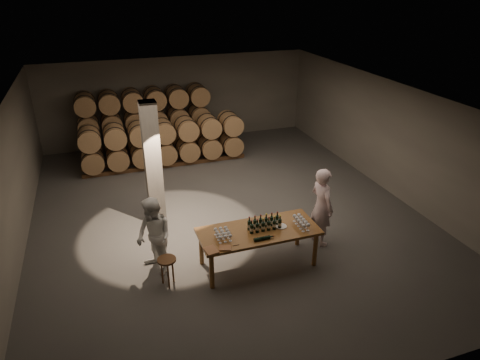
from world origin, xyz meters
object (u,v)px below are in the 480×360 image
object	(u,v)px
bottle_cluster	(265,224)
stool	(167,264)
tasting_table	(258,234)
person_man	(321,207)
notebook_near	(225,248)
person_woman	(154,237)
plate	(281,226)

from	to	relation	value
bottle_cluster	stool	world-z (taller)	bottle_cluster
tasting_table	person_man	xyz separation A→B (m)	(1.72, 0.36, 0.17)
notebook_near	person_woman	size ratio (longest dim) A/B	0.14
plate	person_woman	distance (m)	2.73
tasting_table	bottle_cluster	xyz separation A→B (m)	(0.14, 0.00, 0.22)
person_man	person_woman	distance (m)	3.89
tasting_table	stool	xyz separation A→B (m)	(-2.02, -0.04, -0.27)
plate	stool	world-z (taller)	plate
stool	bottle_cluster	bearing A→B (deg)	1.19
notebook_near	tasting_table	bearing A→B (deg)	44.42
notebook_near	stool	size ratio (longest dim) A/B	0.37
bottle_cluster	person_woman	bearing A→B (deg)	168.13
notebook_near	plate	bearing A→B (deg)	34.67
bottle_cluster	person_man	world-z (taller)	person_man
person_man	notebook_near	bearing A→B (deg)	97.17
tasting_table	person_woman	bearing A→B (deg)	167.27
bottle_cluster	person_man	size ratio (longest dim) A/B	0.38
tasting_table	bottle_cluster	bearing A→B (deg)	1.96
bottle_cluster	notebook_near	xyz separation A→B (m)	(-1.03, -0.43, -0.10)
bottle_cluster	person_woman	size ratio (longest dim) A/B	0.41
person_woman	person_man	bearing A→B (deg)	64.00
bottle_cluster	notebook_near	world-z (taller)	bottle_cluster
tasting_table	plate	bearing A→B (deg)	-2.89
plate	person_man	xyz separation A→B (m)	(1.20, 0.39, 0.06)
bottle_cluster	stool	xyz separation A→B (m)	(-2.16, -0.04, -0.49)
tasting_table	bottle_cluster	world-z (taller)	bottle_cluster
notebook_near	stool	bearing A→B (deg)	180.00
tasting_table	person_woman	xyz separation A→B (m)	(-2.17, 0.49, 0.09)
plate	tasting_table	bearing A→B (deg)	177.11
bottle_cluster	plate	distance (m)	0.39
tasting_table	person_woman	world-z (taller)	person_woman
plate	person_man	world-z (taller)	person_man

